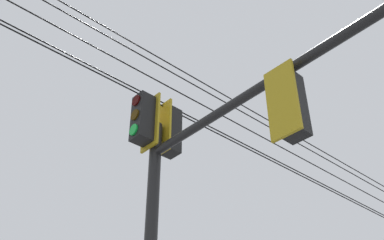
# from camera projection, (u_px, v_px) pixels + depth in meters

# --- Properties ---
(signal_mast_assembly) EXTENTS (5.31, 0.97, 7.29)m
(signal_mast_assembly) POSITION_uv_depth(u_px,v_px,m) (186.00, 194.00, 6.72)
(signal_mast_assembly) COLOR black
(signal_mast_assembly) RESTS_ON ground
(overhead_wire_span) EXTENTS (2.68, 33.37, 1.11)m
(overhead_wire_span) POSITION_uv_depth(u_px,v_px,m) (218.00, 113.00, 9.51)
(overhead_wire_span) COLOR black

